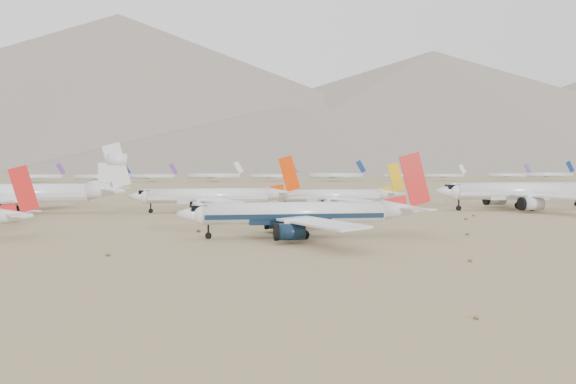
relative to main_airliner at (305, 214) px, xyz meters
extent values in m
plane|color=#927B55|center=(9.09, -3.21, -4.71)|extent=(7000.00, 7000.00, 0.00)
cylinder|color=white|center=(-2.19, 0.00, 0.21)|extent=(36.17, 4.28, 4.28)
cube|color=#0E2034|center=(-2.19, 0.00, -0.32)|extent=(35.45, 4.34, 0.96)
sphere|color=white|center=(-20.28, 0.00, 0.21)|extent=(4.28, 4.28, 4.28)
cube|color=black|center=(-20.92, 0.00, 1.39)|extent=(2.99, 2.78, 1.07)
cone|color=white|center=(20.17, 0.00, 0.53)|extent=(9.04, 4.28, 4.28)
cube|color=white|center=(0.60, -12.69, -0.54)|extent=(13.97, 22.02, 0.67)
cube|color=white|center=(21.92, -4.16, 1.06)|extent=(5.74, 7.51, 0.26)
cylinder|color=#0E2034|center=(-4.20, -8.89, -2.47)|extent=(5.02, 3.08, 3.08)
cube|color=white|center=(0.60, 12.69, -0.54)|extent=(13.97, 22.02, 0.67)
cube|color=white|center=(21.92, 4.16, 1.06)|extent=(5.74, 7.51, 0.26)
cylinder|color=#0E2034|center=(-4.20, 8.89, -2.47)|extent=(5.02, 3.08, 3.08)
cube|color=red|center=(22.68, 0.00, 6.77)|extent=(6.86, 0.34, 11.30)
cylinder|color=black|center=(-19.21, 0.00, -4.07)|extent=(1.28, 0.53, 1.28)
cylinder|color=black|center=(-0.68, -2.99, -3.81)|extent=(1.80, 1.07, 1.80)
cylinder|color=black|center=(-0.68, 2.99, -3.81)|extent=(1.80, 1.07, 1.80)
cone|color=white|center=(-57.12, 6.03, -0.24)|extent=(7.59, 3.64, 3.64)
cube|color=white|center=(-55.64, 2.53, 0.21)|extent=(4.82, 6.30, 0.22)
cube|color=white|center=(-55.64, 9.53, 0.21)|extent=(4.82, 6.30, 0.22)
cube|color=red|center=(-55.01, 6.03, 5.00)|extent=(5.76, 0.29, 9.49)
cylinder|color=white|center=(77.89, 54.29, 1.32)|extent=(43.23, 5.24, 5.24)
cube|color=silver|center=(77.89, 54.29, 0.66)|extent=(42.36, 5.32, 1.18)
sphere|color=white|center=(56.28, 54.29, 1.32)|extent=(5.24, 5.24, 5.24)
cube|color=black|center=(55.49, 54.29, 2.76)|extent=(3.67, 3.41, 1.31)
cube|color=white|center=(81.23, 39.06, 0.40)|extent=(16.69, 26.31, 0.81)
cylinder|color=silver|center=(75.49, 43.60, -1.96)|extent=(6.00, 3.77, 3.77)
cube|color=white|center=(81.23, 69.52, 0.40)|extent=(16.69, 26.31, 0.81)
cylinder|color=silver|center=(75.49, 64.98, -1.96)|extent=(6.00, 3.77, 3.77)
cylinder|color=black|center=(57.59, 54.29, -3.92)|extent=(1.57, 0.65, 1.57)
cylinder|color=black|center=(79.69, 50.62, -3.61)|extent=(2.20, 1.31, 2.20)
cylinder|color=black|center=(79.69, 57.96, -3.61)|extent=(2.20, 1.31, 2.20)
cylinder|color=white|center=(19.48, 65.60, -0.31)|extent=(31.48, 3.83, 3.83)
cube|color=silver|center=(19.48, 65.60, -0.79)|extent=(30.85, 3.88, 0.86)
sphere|color=white|center=(3.74, 65.60, -0.31)|extent=(3.83, 3.83, 3.83)
cube|color=black|center=(3.17, 65.60, 0.74)|extent=(2.68, 2.49, 0.96)
cone|color=white|center=(38.93, 65.60, -0.02)|extent=(7.87, 3.83, 3.83)
cube|color=white|center=(21.91, 54.51, -0.98)|extent=(12.16, 19.16, 0.59)
cube|color=white|center=(40.46, 61.97, 0.46)|extent=(5.00, 6.53, 0.23)
cylinder|color=silver|center=(17.73, 57.81, -2.70)|extent=(4.37, 2.75, 2.75)
cube|color=white|center=(21.91, 76.69, -0.98)|extent=(12.16, 19.16, 0.59)
cube|color=white|center=(40.46, 69.23, 0.46)|extent=(5.00, 6.53, 0.23)
cylinder|color=silver|center=(17.73, 73.39, -2.70)|extent=(4.37, 2.75, 2.75)
cube|color=#B98209|center=(41.12, 65.60, 5.43)|extent=(5.97, 0.31, 9.83)
cylinder|color=black|center=(4.70, 65.60, -4.13)|extent=(1.15, 0.48, 1.15)
cylinder|color=black|center=(20.79, 62.92, -3.90)|extent=(1.61, 0.96, 1.61)
cylinder|color=black|center=(20.79, 68.28, -3.90)|extent=(1.61, 0.96, 1.61)
cylinder|color=white|center=(-19.36, 59.15, 0.31)|extent=(35.71, 4.36, 4.36)
cube|color=silver|center=(-19.36, 59.15, -0.23)|extent=(34.99, 4.43, 0.98)
sphere|color=white|center=(-37.21, 59.15, 0.31)|extent=(4.36, 4.36, 4.36)
cube|color=black|center=(-37.86, 59.15, 1.51)|extent=(3.06, 2.84, 1.09)
cone|color=white|center=(2.72, 59.15, 0.64)|extent=(8.93, 4.36, 4.36)
cube|color=white|center=(-16.60, 46.55, -0.45)|extent=(13.79, 21.73, 0.67)
cube|color=white|center=(4.45, 55.03, 1.18)|extent=(5.67, 7.41, 0.26)
cylinder|color=silver|center=(-21.34, 50.30, -2.42)|extent=(4.96, 3.14, 3.14)
cube|color=white|center=(-16.60, 71.75, -0.45)|extent=(13.79, 21.73, 0.67)
cube|color=white|center=(4.45, 63.28, 1.18)|extent=(5.67, 7.41, 0.26)
cylinder|color=silver|center=(-21.34, 68.00, -2.42)|extent=(4.96, 3.14, 3.14)
cube|color=#E73800|center=(5.19, 59.15, 6.83)|extent=(6.77, 0.35, 11.15)
cylinder|color=black|center=(-36.12, 59.15, -4.05)|extent=(1.31, 0.55, 1.31)
cylinder|color=black|center=(-17.87, 56.10, -3.79)|extent=(1.83, 1.09, 1.83)
cylinder|color=black|center=(-17.87, 62.21, -3.79)|extent=(1.83, 1.09, 1.83)
cylinder|color=white|center=(-76.44, 61.75, 1.37)|extent=(44.15, 5.29, 5.29)
cube|color=silver|center=(-76.44, 61.75, 0.71)|extent=(43.26, 5.37, 1.19)
cone|color=white|center=(-49.16, 61.75, 1.77)|extent=(11.04, 5.29, 5.29)
cube|color=white|center=(-73.03, 46.23, 0.45)|extent=(17.05, 26.87, 0.82)
cube|color=white|center=(-47.01, 56.66, 2.43)|extent=(7.01, 9.16, 0.32)
cube|color=white|center=(-73.03, 77.26, 0.45)|extent=(17.05, 26.87, 0.82)
cube|color=white|center=(-47.01, 66.83, 2.43)|extent=(7.01, 9.16, 0.32)
cylinder|color=silver|center=(-78.90, 72.63, -1.94)|extent=(6.13, 3.81, 3.81)
cube|color=white|center=(-46.09, 61.75, 9.39)|extent=(8.37, 0.42, 13.79)
cylinder|color=white|center=(-45.79, 61.75, 11.10)|extent=(5.52, 3.43, 3.43)
cylinder|color=black|center=(-74.60, 58.05, -3.60)|extent=(2.22, 1.32, 2.22)
cylinder|color=black|center=(-74.60, 65.45, -3.60)|extent=(2.22, 1.32, 2.22)
sphere|color=white|center=(105.14, 66.99, 0.04)|extent=(4.13, 4.13, 4.13)
cube|color=black|center=(104.52, 66.99, 1.18)|extent=(2.89, 2.69, 1.03)
cylinder|color=black|center=(106.18, 66.99, -4.09)|extent=(1.24, 0.52, 1.24)
cylinder|color=silver|center=(-147.81, 335.63, -0.49)|extent=(36.80, 3.64, 3.64)
cube|color=#633996|center=(-130.49, 335.63, 5.66)|extent=(7.33, 0.36, 9.23)
cube|color=silver|center=(-147.81, 326.10, -1.03)|extent=(9.69, 16.94, 0.36)
cube|color=silver|center=(-147.81, 345.15, -1.03)|extent=(9.69, 16.94, 0.36)
cylinder|color=silver|center=(-97.92, 319.04, -0.45)|extent=(37.49, 3.71, 3.71)
cube|color=navy|center=(-80.28, 319.04, 5.81)|extent=(7.47, 0.37, 9.40)
cube|color=silver|center=(-97.92, 309.33, -1.01)|extent=(9.88, 17.26, 0.37)
cube|color=silver|center=(-97.92, 328.74, -1.01)|extent=(9.88, 17.26, 0.37)
cylinder|color=silver|center=(-63.13, 334.48, -0.55)|extent=(35.49, 3.51, 3.51)
cube|color=#633996|center=(-46.43, 334.48, 5.37)|extent=(7.07, 0.35, 8.90)
cube|color=silver|center=(-63.13, 325.29, -1.08)|extent=(9.35, 16.34, 0.35)
cube|color=silver|center=(-63.13, 343.66, -1.08)|extent=(9.35, 16.34, 0.35)
cylinder|color=silver|center=(-14.89, 334.90, -0.31)|extent=(40.51, 4.00, 4.00)
cube|color=white|center=(4.18, 334.90, 6.46)|extent=(8.07, 0.40, 10.16)
cube|color=silver|center=(-14.89, 324.41, -0.91)|extent=(10.67, 18.65, 0.40)
cube|color=silver|center=(-14.89, 345.38, -0.91)|extent=(10.67, 18.65, 0.40)
cylinder|color=silver|center=(30.92, 330.14, -0.55)|extent=(35.61, 3.52, 3.52)
cube|color=#633996|center=(47.67, 330.14, 5.40)|extent=(7.09, 0.35, 8.93)
cube|color=silver|center=(30.92, 320.92, -1.08)|extent=(9.38, 16.39, 0.35)
cube|color=silver|center=(30.92, 339.36, -1.08)|extent=(9.38, 16.39, 0.35)
cylinder|color=silver|center=(81.31, 326.82, -0.18)|extent=(43.01, 4.25, 4.25)
cube|color=navy|center=(101.55, 326.82, 7.00)|extent=(8.57, 0.43, 10.79)
cube|color=silver|center=(81.31, 315.68, -0.82)|extent=(11.33, 19.80, 0.43)
cube|color=silver|center=(81.31, 337.95, -0.82)|extent=(11.33, 19.80, 0.43)
cylinder|color=silver|center=(139.99, 339.20, -0.71)|extent=(32.34, 3.20, 3.20)
cube|color=#633996|center=(155.21, 339.20, 4.69)|extent=(6.44, 0.32, 8.11)
cube|color=silver|center=(139.99, 330.83, -1.19)|extent=(8.52, 14.89, 0.32)
cube|color=silver|center=(139.99, 347.57, -1.19)|extent=(8.52, 14.89, 0.32)
cylinder|color=silver|center=(172.23, 327.57, -0.67)|extent=(33.23, 3.28, 3.28)
cube|color=white|center=(187.87, 327.57, 4.88)|extent=(6.62, 0.33, 8.33)
cube|color=silver|center=(172.23, 318.97, -1.16)|extent=(8.75, 15.30, 0.33)
cube|color=silver|center=(172.23, 336.17, -1.16)|extent=(8.75, 15.30, 0.33)
cylinder|color=silver|center=(230.85, 331.33, -0.54)|extent=(35.80, 3.54, 3.54)
cube|color=#633996|center=(247.70, 331.33, 5.44)|extent=(7.13, 0.35, 8.98)
cube|color=silver|center=(230.85, 322.06, -1.07)|extent=(9.43, 16.48, 0.35)
cube|color=silver|center=(230.85, 340.59, -1.07)|extent=(9.43, 16.48, 0.35)
cylinder|color=silver|center=(267.14, 331.11, -0.25)|extent=(41.64, 4.12, 4.12)
cube|color=navy|center=(286.73, 331.11, 6.71)|extent=(8.29, 0.41, 10.44)
cube|color=silver|center=(267.14, 320.33, -0.87)|extent=(10.97, 19.17, 0.41)
cube|color=silver|center=(267.14, 341.89, -0.87)|extent=(10.97, 19.17, 0.41)
cone|color=slate|center=(-290.91, 1686.79, 230.29)|extent=(2444.00, 2444.00, 470.00)
cone|color=slate|center=(209.09, 1476.79, 115.29)|extent=(1824.00, 1824.00, 240.00)
cone|color=slate|center=(709.09, 1656.79, 185.29)|extent=(2356.00, 2356.00, 380.00)
cone|color=slate|center=(159.09, 1096.79, 65.29)|extent=(1260.00, 1260.00, 140.00)
ellipsoid|color=brown|center=(-35.01, -18.11, -4.46)|extent=(0.84, 0.84, 0.46)
ellipsoid|color=brown|center=(-21.31, 11.19, -4.41)|extent=(0.98, 0.98, 0.54)
ellipsoid|color=brown|center=(6.09, -60.21, -4.54)|extent=(0.56, 0.56, 0.31)
ellipsoid|color=brown|center=(19.79, -30.91, -4.50)|extent=(0.70, 0.70, 0.39)
ellipsoid|color=brown|center=(33.49, -1.61, -4.46)|extent=(0.84, 0.84, 0.46)
ellipsoid|color=brown|center=(47.19, 27.69, -4.41)|extent=(0.98, 0.98, 0.54)
ellipsoid|color=brown|center=(53.62, 36.31, -4.43)|extent=(0.91, 0.91, 0.50)
camera|label=1|loc=(-18.99, -109.80, 10.16)|focal=35.00mm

